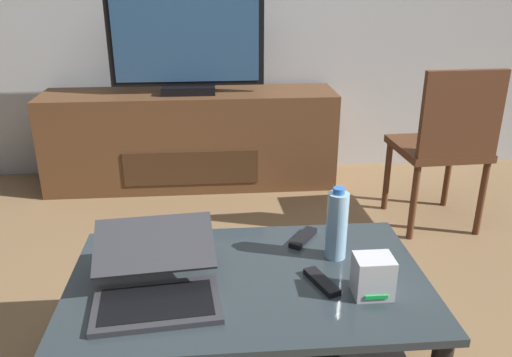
# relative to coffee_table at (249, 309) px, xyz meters

# --- Properties ---
(coffee_table) EXTENTS (1.17, 0.72, 0.40)m
(coffee_table) POSITION_rel_coffee_table_xyz_m (0.00, 0.00, 0.00)
(coffee_table) COLOR #2D383D
(coffee_table) RESTS_ON ground
(media_cabinet) EXTENTS (1.87, 0.44, 0.62)m
(media_cabinet) POSITION_rel_coffee_table_xyz_m (-0.25, 1.83, 0.03)
(media_cabinet) COLOR brown
(media_cabinet) RESTS_ON ground
(television) EXTENTS (0.95, 0.20, 0.60)m
(television) POSITION_rel_coffee_table_xyz_m (-0.25, 1.81, 0.63)
(television) COLOR black
(television) RESTS_ON media_cabinet
(dining_chair) EXTENTS (0.46, 0.46, 0.90)m
(dining_chair) POSITION_rel_coffee_table_xyz_m (1.12, 1.06, 0.22)
(dining_chair) COLOR #59331E
(dining_chair) RESTS_ON ground
(laptop) EXTENTS (0.41, 0.43, 0.18)m
(laptop) POSITION_rel_coffee_table_xyz_m (-0.29, -0.07, 0.18)
(laptop) COLOR #333338
(laptop) RESTS_ON coffee_table
(router_box) EXTENTS (0.12, 0.10, 0.13)m
(router_box) POSITION_rel_coffee_table_xyz_m (0.38, -0.12, 0.19)
(router_box) COLOR silver
(router_box) RESTS_ON coffee_table
(water_bottle_near) EXTENTS (0.07, 0.07, 0.26)m
(water_bottle_near) POSITION_rel_coffee_table_xyz_m (0.31, 0.11, 0.25)
(water_bottle_near) COLOR #99C6E5
(water_bottle_near) RESTS_ON coffee_table
(cell_phone) EXTENTS (0.11, 0.15, 0.01)m
(cell_phone) POSITION_rel_coffee_table_xyz_m (-0.41, 0.13, 0.13)
(cell_phone) COLOR black
(cell_phone) RESTS_ON coffee_table
(tv_remote) EXTENTS (0.10, 0.17, 0.02)m
(tv_remote) POSITION_rel_coffee_table_xyz_m (0.23, -0.06, 0.13)
(tv_remote) COLOR black
(tv_remote) RESTS_ON coffee_table
(soundbar_remote) EXTENTS (0.13, 0.16, 0.02)m
(soundbar_remote) POSITION_rel_coffee_table_xyz_m (0.22, 0.24, 0.13)
(soundbar_remote) COLOR black
(soundbar_remote) RESTS_ON coffee_table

